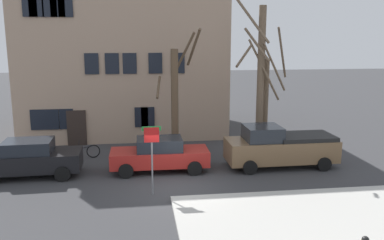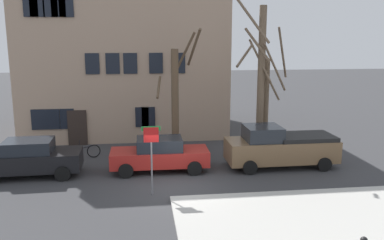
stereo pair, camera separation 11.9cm
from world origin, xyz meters
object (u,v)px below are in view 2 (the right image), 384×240
(tree_bare_mid, at_px, (260,78))
(street_sign_pole, at_px, (151,147))
(tree_bare_far, at_px, (267,98))
(pickup_truck_brown, at_px, (280,147))
(tree_bare_near, at_px, (176,98))
(car_black_sedan, at_px, (29,158))
(bicycle_leaning, at_px, (84,152))
(car_red_sedan, at_px, (160,154))
(building_main, at_px, (126,47))

(tree_bare_mid, bearing_deg, street_sign_pole, -139.69)
(tree_bare_far, distance_m, pickup_truck_brown, 3.21)
(tree_bare_near, xyz_separation_m, street_sign_pole, (-1.48, -5.43, -1.17))
(car_black_sedan, distance_m, pickup_truck_brown, 11.91)
(tree_bare_mid, distance_m, car_black_sedan, 12.04)
(pickup_truck_brown, relative_size, street_sign_pole, 1.90)
(tree_bare_near, bearing_deg, bicycle_leaning, 178.75)
(car_red_sedan, bearing_deg, tree_bare_near, 67.52)
(building_main, bearing_deg, street_sign_pole, -84.09)
(pickup_truck_brown, bearing_deg, tree_bare_far, 89.34)
(tree_bare_mid, bearing_deg, car_red_sedan, -159.61)
(pickup_truck_brown, bearing_deg, car_red_sedan, 179.09)
(tree_bare_mid, bearing_deg, tree_bare_near, 174.26)
(tree_bare_far, xyz_separation_m, car_red_sedan, (-5.95, -2.38, -2.23))
(bicycle_leaning, bearing_deg, car_black_sedan, -128.85)
(tree_bare_near, xyz_separation_m, car_black_sedan, (-6.99, -2.47, -2.30))
(car_black_sedan, bearing_deg, tree_bare_near, 19.46)
(tree_bare_mid, bearing_deg, pickup_truck_brown, -76.38)
(tree_bare_far, bearing_deg, bicycle_leaning, 178.93)
(tree_bare_near, relative_size, car_red_sedan, 1.45)
(tree_bare_near, bearing_deg, pickup_truck_brown, -27.45)
(tree_bare_far, distance_m, street_sign_pole, 8.42)
(bicycle_leaning, bearing_deg, tree_bare_mid, -3.38)
(pickup_truck_brown, height_order, street_sign_pole, street_sign_pole)
(car_red_sedan, height_order, pickup_truck_brown, pickup_truck_brown)
(car_black_sedan, distance_m, car_red_sedan, 5.98)
(pickup_truck_brown, bearing_deg, tree_bare_near, 152.55)
(bicycle_leaning, bearing_deg, tree_bare_near, -1.25)
(street_sign_pole, distance_m, bicycle_leaning, 6.72)
(car_red_sedan, relative_size, pickup_truck_brown, 0.86)
(car_black_sedan, distance_m, street_sign_pole, 6.36)
(tree_bare_near, bearing_deg, street_sign_pole, -105.21)
(tree_bare_far, distance_m, bicycle_leaning, 10.22)
(tree_bare_mid, relative_size, pickup_truck_brown, 1.56)
(building_main, bearing_deg, tree_bare_far, -43.00)
(building_main, height_order, tree_bare_near, building_main)
(tree_bare_mid, xyz_separation_m, bicycle_leaning, (-9.32, 0.55, -3.83))
(car_red_sedan, distance_m, street_sign_pole, 3.23)
(tree_bare_mid, height_order, car_black_sedan, tree_bare_mid)
(tree_bare_near, height_order, car_black_sedan, tree_bare_near)
(tree_bare_far, bearing_deg, street_sign_pole, -140.16)
(tree_bare_mid, relative_size, tree_bare_far, 1.23)
(tree_bare_far, height_order, bicycle_leaning, tree_bare_far)
(building_main, relative_size, bicycle_leaning, 7.63)
(tree_bare_far, xyz_separation_m, bicycle_leaning, (-9.86, 0.18, -2.68))
(car_black_sedan, relative_size, bicycle_leaning, 2.70)
(building_main, bearing_deg, pickup_truck_brown, -51.52)
(car_red_sedan, xyz_separation_m, bicycle_leaning, (-3.90, 2.56, -0.45))
(tree_bare_mid, xyz_separation_m, tree_bare_far, (0.54, 0.37, -1.15))
(car_red_sedan, distance_m, bicycle_leaning, 4.69)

